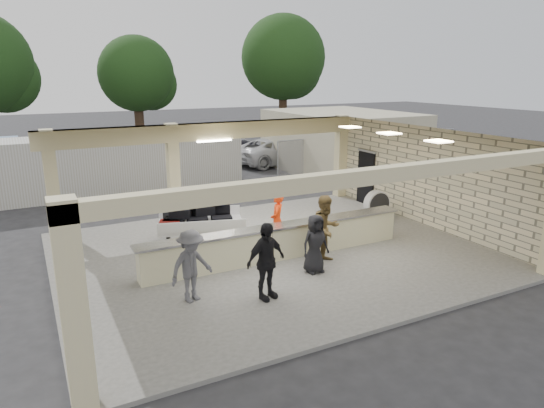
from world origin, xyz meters
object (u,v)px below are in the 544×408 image
drum_fan (377,204)px  baggage_handler (277,220)px  passenger_d (315,244)px  container_white (111,164)px  car_dark (246,150)px  baggage_counter (279,242)px  car_white_b (364,147)px  passenger_c (191,266)px  luggage_cart (199,219)px  passenger_b (266,261)px  car_white_a (277,151)px  passenger_a (326,229)px

drum_fan → baggage_handler: 4.65m
passenger_d → container_white: (-3.12, 12.30, 0.39)m
container_white → car_dark: bearing=26.7°
baggage_counter → drum_fan: 5.24m
drum_fan → car_white_b: bearing=55.3°
drum_fan → passenger_d: size_ratio=0.67×
passenger_c → car_white_b: passenger_c is taller
drum_fan → passenger_d: (-4.57, -3.08, 0.23)m
luggage_cart → passenger_c: passenger_c is taller
baggage_handler → car_white_b: bearing=168.9°
car_white_b → container_white: size_ratio=0.36×
drum_fan → passenger_b: (-6.43, -3.89, 0.36)m
drum_fan → passenger_c: size_ratio=0.61×
drum_fan → car_white_a: size_ratio=0.20×
passenger_b → container_white: container_white is taller
baggage_counter → passenger_b: bearing=-124.8°
baggage_handler → car_white_b: (12.76, 12.27, -0.26)m
passenger_b → car_white_a: size_ratio=0.34×
baggage_handler → passenger_a: (0.62, -1.71, 0.12)m
luggage_cart → passenger_a: 4.01m
baggage_handler → passenger_b: 3.53m
drum_fan → car_white_a: car_white_a is taller
luggage_cart → container_white: bearing=113.4°
passenger_b → car_white_a: bearing=47.2°
car_dark → passenger_c: bearing=161.2°
container_white → passenger_c: bearing=-92.6°
car_dark → container_white: (-8.79, -4.63, 0.64)m
luggage_cart → passenger_b: 4.28m
drum_fan → car_dark: bearing=86.6°
car_white_a → car_white_b: 5.99m
drum_fan → car_dark: size_ratio=0.27×
container_white → baggage_handler: bearing=-73.9°
car_white_b → car_dark: (-7.11, 2.48, -0.04)m
baggage_counter → passenger_d: bearing=-74.8°
luggage_cart → car_white_a: bearing=69.1°
luggage_cart → passenger_a: passenger_a is taller
car_dark → drum_fan: bearing=-175.2°
passenger_d → car_white_b: (12.78, 14.45, -0.21)m
car_white_a → baggage_counter: bearing=140.2°
drum_fan → car_dark: (1.10, 13.85, -0.02)m
passenger_b → car_white_a: 18.10m
baggage_handler → car_white_a: baggage_handler is taller
baggage_handler → car_dark: (5.65, 14.75, -0.30)m
passenger_a → passenger_d: size_ratio=1.21×
passenger_a → passenger_b: (-2.50, -1.29, -0.03)m
baggage_handler → passenger_b: (-1.88, -2.99, 0.09)m
baggage_counter → container_white: size_ratio=0.69×
passenger_a → car_white_a: size_ratio=0.36×
luggage_cart → drum_fan: (6.60, -0.38, -0.24)m
passenger_b → passenger_c: passenger_b is taller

